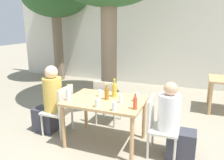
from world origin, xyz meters
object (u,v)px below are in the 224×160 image
(patio_chair_2, at_px, (107,100))
(water_bottle_3, at_px, (68,94))
(patio_chair_0, at_px, (61,108))
(amber_bottle_2, at_px, (107,93))
(person_seated_0, at_px, (50,103))
(oil_cruet_0, at_px, (114,90))
(person_seated_1, at_px, (175,125))
(drinking_glass_4, at_px, (97,103))
(drinking_glass_0, at_px, (100,93))
(drinking_glass_2, at_px, (114,106))
(soda_bottle_1, at_px, (135,103))
(drinking_glass_3, at_px, (136,97))
(drinking_glass_1, at_px, (121,99))
(dining_table_front, at_px, (105,105))
(patio_chair_1, at_px, (158,123))

(patio_chair_2, distance_m, water_bottle_3, 1.02)
(patio_chair_0, bearing_deg, amber_bottle_2, 91.45)
(patio_chair_2, height_order, person_seated_0, person_seated_0)
(person_seated_0, relative_size, oil_cruet_0, 4.10)
(person_seated_1, xyz_separation_m, drinking_glass_4, (-1.07, -0.32, 0.31))
(patio_chair_0, height_order, drinking_glass_0, patio_chair_0)
(drinking_glass_2, bearing_deg, person_seated_0, 164.91)
(person_seated_1, bearing_deg, person_seated_0, 90.00)
(drinking_glass_4, bearing_deg, water_bottle_3, 171.50)
(water_bottle_3, xyz_separation_m, drinking_glass_4, (0.53, -0.08, -0.04))
(soda_bottle_1, height_order, drinking_glass_3, soda_bottle_1)
(amber_bottle_2, distance_m, drinking_glass_3, 0.47)
(drinking_glass_1, height_order, drinking_glass_4, drinking_glass_1)
(drinking_glass_2, bearing_deg, dining_table_front, 128.43)
(drinking_glass_0, bearing_deg, water_bottle_3, -136.04)
(person_seated_1, relative_size, drinking_glass_3, 9.00)
(drinking_glass_1, bearing_deg, patio_chair_0, 177.84)
(patio_chair_0, relative_size, amber_bottle_2, 3.49)
(drinking_glass_0, height_order, drinking_glass_3, drinking_glass_3)
(drinking_glass_4, bearing_deg, patio_chair_2, 104.70)
(drinking_glass_0, xyz_separation_m, drinking_glass_1, (0.42, -0.16, 0.01))
(drinking_glass_4, bearing_deg, drinking_glass_3, 43.03)
(drinking_glass_2, bearing_deg, drinking_glass_0, 131.88)
(amber_bottle_2, bearing_deg, drinking_glass_3, 10.87)
(patio_chair_0, height_order, person_seated_0, person_seated_0)
(drinking_glass_0, bearing_deg, drinking_glass_1, -21.03)
(dining_table_front, distance_m, oil_cruet_0, 0.30)
(dining_table_front, relative_size, drinking_glass_3, 9.67)
(patio_chair_2, height_order, oil_cruet_0, oil_cruet_0)
(drinking_glass_3, bearing_deg, drinking_glass_1, -143.06)
(drinking_glass_0, bearing_deg, person_seated_1, -5.52)
(person_seated_0, bearing_deg, patio_chair_0, 90.00)
(drinking_glass_4, bearing_deg, drinking_glass_2, -9.42)
(oil_cruet_0, distance_m, drinking_glass_2, 0.60)
(patio_chair_2, relative_size, water_bottle_3, 3.35)
(person_seated_0, distance_m, drinking_glass_2, 1.44)
(dining_table_front, xyz_separation_m, oil_cruet_0, (0.08, 0.19, 0.21))
(patio_chair_2, xyz_separation_m, person_seated_1, (1.33, -0.67, 0.01))
(person_seated_1, bearing_deg, dining_table_front, 90.00)
(patio_chair_0, bearing_deg, person_seated_1, 90.00)
(drinking_glass_1, bearing_deg, person_seated_1, 2.98)
(water_bottle_3, relative_size, drinking_glass_4, 2.26)
(patio_chair_1, relative_size, person_seated_1, 0.77)
(drinking_glass_1, bearing_deg, drinking_glass_3, 36.94)
(soda_bottle_1, distance_m, drinking_glass_2, 0.30)
(person_seated_0, bearing_deg, soda_bottle_1, 82.47)
(patio_chair_0, relative_size, person_seated_1, 0.77)
(patio_chair_1, height_order, person_seated_0, person_seated_0)
(drinking_glass_2, bearing_deg, oil_cruet_0, 110.56)
(patio_chair_0, bearing_deg, oil_cruet_0, 101.67)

